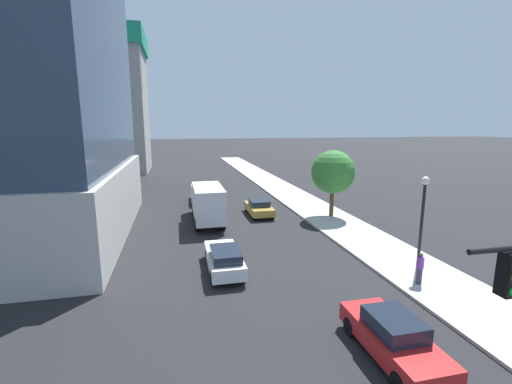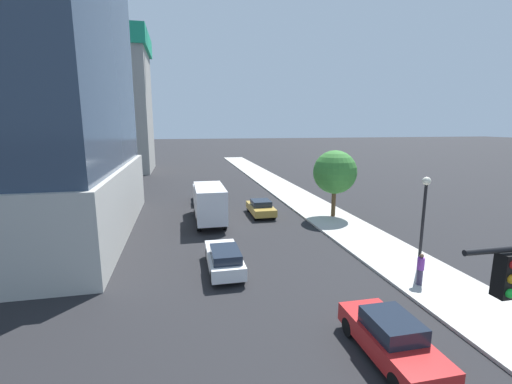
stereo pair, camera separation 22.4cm
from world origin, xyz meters
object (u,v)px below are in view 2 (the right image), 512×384
Objects in this scene: street_tree at (335,172)px; box_truck at (209,201)px; car_white at (224,258)px; car_gray at (203,195)px; car_red at (391,338)px; street_lamp at (424,208)px; construction_building at (100,95)px; pedestrian_purple_shirt at (420,269)px; car_gold at (261,208)px.

street_tree is 0.74× the size of box_truck.
box_truck is at bearing 90.00° from car_white.
street_tree is 14.34m from car_white.
car_red reaches higher than car_gray.
car_gray is 7.63m from box_truck.
box_truck is (-10.44, 12.23, -1.76)m from street_lamp.
construction_building is at bearing 117.64° from car_gray.
car_gray is 2.94× the size of pedestrian_purple_shirt.
car_red reaches higher than car_gold.
box_truck is at bearing 175.20° from street_tree.
street_lamp is 11.03m from car_white.
car_red reaches higher than car_white.
street_lamp is at bearing -62.29° from construction_building.
car_gold is at bearing 67.63° from car_white.
pedestrian_purple_shirt is (4.52, -15.22, 0.26)m from car_gold.
box_truck is (-4.65, -1.24, 1.07)m from car_gold.
box_truck is (14.67, -35.57, -10.93)m from construction_building.
car_gray is 26.45m from car_red.
box_truck is at bearing -90.00° from car_gray.
construction_building reaches higher than car_white.
car_red is at bearing -135.08° from pedestrian_purple_shirt.
car_gold is (-5.80, 13.48, -2.84)m from street_lamp.
car_white is at bearing -139.05° from street_tree.
car_white reaches higher than car_gold.
car_gray is at bearing 141.32° from street_tree.
street_tree is at bearing -55.32° from construction_building.
street_lamp is 16.18m from box_truck.
box_truck is (-0.00, 10.05, 1.02)m from car_white.
car_gray is 17.61m from car_white.
construction_building is 20.60× the size of pedestrian_purple_shirt.
car_gold is 15.87m from pedestrian_purple_shirt.
car_gold is at bearing 14.98° from box_truck.
pedestrian_purple_shirt is at bearing -96.06° from street_tree.
car_white is 9.97m from pedestrian_purple_shirt.
car_white is 1.04× the size of car_red.
car_white is at bearing 156.82° from pedestrian_purple_shirt.
street_lamp is 1.08× the size of car_white.
car_gold is (4.65, 11.29, -0.05)m from car_white.
construction_building is 58.63m from car_red.
box_truck is at bearing 123.27° from pedestrian_purple_shirt.
box_truck is at bearing 104.12° from car_red.
car_gray is at bearing 126.33° from car_gold.
car_white is 10.10m from box_truck.
street_tree is 13.50m from pedestrian_purple_shirt.
car_red is 2.81× the size of pedestrian_purple_shirt.
street_tree is 10.82m from box_truck.
car_gold is 0.55× the size of box_truck.
car_gray is (-10.56, 8.45, -3.20)m from street_tree.
car_red is at bearing -90.00° from car_gold.
car_white is (0.00, -17.61, -0.01)m from car_gray.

